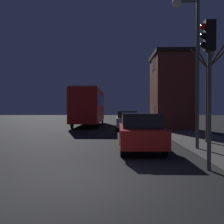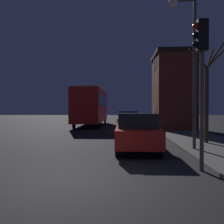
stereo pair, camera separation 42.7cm
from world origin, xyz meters
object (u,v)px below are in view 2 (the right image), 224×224
(bare_tree, at_px, (207,94))
(traffic_light, at_px, (201,63))
(streetlamp, at_px, (188,48))
(car_near_lane, at_px, (137,131))
(car_mid_lane, at_px, (128,120))
(bus, at_px, (92,104))

(bare_tree, bearing_deg, traffic_light, -110.00)
(streetlamp, xyz_separation_m, car_near_lane, (-2.13, 0.23, -3.52))
(traffic_light, bearing_deg, bare_tree, 70.00)
(streetlamp, xyz_separation_m, traffic_light, (-0.45, -3.31, -1.20))
(bare_tree, height_order, car_mid_lane, bare_tree)
(car_near_lane, relative_size, car_mid_lane, 1.16)
(traffic_light, distance_m, car_mid_lane, 14.01)
(streetlamp, relative_size, traffic_light, 1.45)
(car_near_lane, height_order, car_mid_lane, car_near_lane)
(bare_tree, xyz_separation_m, car_near_lane, (-3.60, -1.73, -1.70))
(streetlamp, bearing_deg, bus, 111.36)
(bus, distance_m, car_near_lane, 15.84)
(bare_tree, relative_size, bus, 0.45)
(traffic_light, relative_size, car_mid_lane, 1.08)
(car_mid_lane, bearing_deg, car_near_lane, -88.93)
(bare_tree, xyz_separation_m, car_mid_lane, (-3.79, 8.42, -1.72))
(streetlamp, bearing_deg, car_near_lane, 173.74)
(streetlamp, xyz_separation_m, bare_tree, (1.47, 1.96, -1.82))
(bus, bearing_deg, car_near_lane, -75.56)
(traffic_light, height_order, bare_tree, bare_tree)
(car_mid_lane, bearing_deg, bus, 126.11)
(bus, height_order, car_mid_lane, bus)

